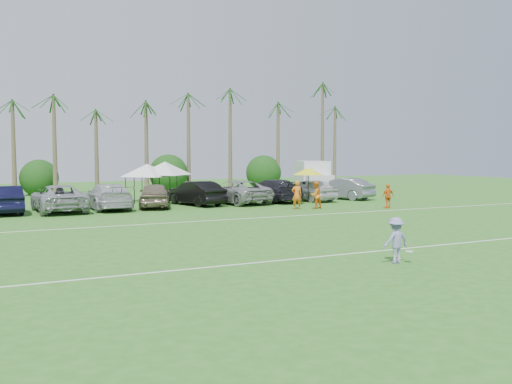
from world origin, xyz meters
name	(u,v)px	position (x,y,z in m)	size (l,w,h in m)	color
ground	(350,267)	(0.00, 0.00, 0.00)	(120.00, 120.00, 0.00)	#317021
field_lines	(247,235)	(0.00, 8.00, 0.01)	(80.00, 12.10, 0.01)	white
palm_tree_3	(12,79)	(-8.00, 38.00, 10.06)	(2.40, 2.40, 11.90)	brown
palm_tree_4	(62,111)	(-4.00, 38.00, 7.48)	(2.40, 2.40, 8.90)	brown
palm_tree_5	(107,103)	(0.00, 38.00, 8.35)	(2.40, 2.40, 9.90)	brown
palm_tree_6	(150,95)	(4.00, 38.00, 9.21)	(2.40, 2.40, 10.90)	brown
palm_tree_7	(189,88)	(8.00, 38.00, 10.06)	(2.40, 2.40, 11.90)	brown
palm_tree_8	(236,116)	(13.00, 38.00, 7.48)	(2.40, 2.40, 8.90)	brown
palm_tree_9	(279,109)	(18.00, 38.00, 8.35)	(2.40, 2.40, 9.90)	brown
palm_tree_10	(319,103)	(23.00, 38.00, 9.21)	(2.40, 2.40, 10.90)	brown
palm_tree_11	(349,97)	(27.00, 38.00, 10.06)	(2.40, 2.40, 11.90)	brown
bush_tree_1	(38,175)	(-6.00, 39.00, 1.80)	(4.00, 4.00, 4.00)	brown
bush_tree_2	(168,173)	(6.00, 39.00, 1.80)	(4.00, 4.00, 4.00)	brown
bush_tree_3	(258,171)	(16.00, 39.00, 1.80)	(4.00, 4.00, 4.00)	brown
sideline_player_a	(297,195)	(8.16, 17.43, 0.96)	(0.70, 0.46, 1.92)	orange
sideline_player_b	(316,195)	(9.48, 17.16, 0.92)	(0.89, 0.69, 1.83)	orange
sideline_player_c	(388,196)	(14.04, 15.20, 0.83)	(0.97, 0.40, 1.65)	orange
box_truck	(314,178)	(15.09, 26.35, 1.63)	(4.03, 6.30, 3.04)	white
canopy_tent_left	(147,164)	(0.74, 27.41, 2.92)	(4.21, 4.21, 3.41)	black
canopy_tent_right	(165,162)	(2.17, 27.49, 3.08)	(4.44, 4.44, 3.60)	black
market_umbrella	(308,171)	(11.48, 21.38, 2.38)	(2.38, 2.38, 2.65)	black
frisbee_player	(396,240)	(1.78, -0.16, 0.79)	(1.05, 0.67, 1.59)	#8D88C1
parked_car_1	(5,200)	(-9.51, 23.07, 0.87)	(1.84, 5.28, 1.74)	black
parked_car_2	(59,198)	(-6.36, 22.69, 0.87)	(2.89, 6.26, 1.74)	#A3A5A8
parked_car_3	(108,196)	(-3.21, 22.91, 0.87)	(2.44, 5.99, 1.74)	silver
parked_car_4	(155,195)	(-0.06, 22.67, 0.87)	(2.05, 5.11, 1.74)	#796A55
parked_car_5	(195,193)	(3.09, 23.16, 0.87)	(1.84, 5.28, 1.74)	black
parked_car_6	(236,192)	(6.24, 23.08, 0.87)	(2.89, 6.26, 1.74)	#959595
parked_car_7	(272,190)	(9.38, 23.23, 0.87)	(2.44, 5.99, 1.74)	black
parked_car_8	(311,190)	(12.53, 22.72, 0.87)	(2.05, 5.11, 1.74)	silver
parked_car_9	(342,188)	(15.68, 22.92, 0.87)	(1.84, 5.28, 1.74)	slate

